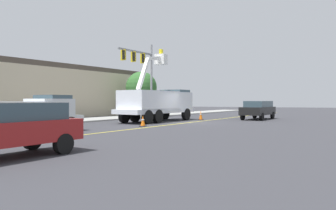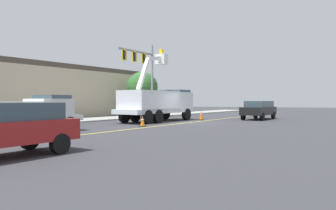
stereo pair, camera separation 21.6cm
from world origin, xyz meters
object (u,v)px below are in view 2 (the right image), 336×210
at_px(traffic_cone_mid_rear, 201,115).
at_px(utility_bucket_truck, 158,102).
at_px(traffic_cone_mid_front, 143,121).
at_px(traffic_signal_mast, 143,67).
at_px(passing_minivan, 259,109).
at_px(service_pickup_truck, 29,112).

bearing_deg(traffic_cone_mid_rear, utility_bucket_truck, 139.69).
bearing_deg(traffic_cone_mid_front, traffic_cone_mid_rear, -10.52).
xyz_separation_m(traffic_cone_mid_front, traffic_signal_mast, (9.81, 5.03, 4.80)).
xyz_separation_m(passing_minivan, traffic_cone_mid_rear, (-2.73, 4.67, -0.56)).
xyz_separation_m(utility_bucket_truck, traffic_cone_mid_front, (-5.20, -1.18, -1.24)).
height_order(utility_bucket_truck, passing_minivan, utility_bucket_truck).
distance_m(service_pickup_truck, traffic_cone_mid_rear, 15.73).
xyz_separation_m(traffic_cone_mid_front, traffic_cone_mid_rear, (8.44, -1.57, 0.05)).
bearing_deg(service_pickup_truck, utility_bucket_truck, -11.29).
relative_size(utility_bucket_truck, traffic_cone_mid_rear, 10.27).
distance_m(traffic_cone_mid_front, traffic_cone_mid_rear, 8.58).
height_order(utility_bucket_truck, service_pickup_truck, utility_bucket_truck).
distance_m(service_pickup_truck, passing_minivan, 20.12).
height_order(traffic_cone_mid_front, traffic_signal_mast, traffic_signal_mast).
bearing_deg(traffic_signal_mast, traffic_cone_mid_rear, -101.80).
relative_size(service_pickup_truck, traffic_cone_mid_rear, 7.11).
bearing_deg(passing_minivan, traffic_cone_mid_front, 150.80).
bearing_deg(traffic_cone_mid_rear, traffic_signal_mast, 78.20).
bearing_deg(passing_minivan, traffic_signal_mast, 96.86).
distance_m(utility_bucket_truck, traffic_cone_mid_rear, 4.41).
bearing_deg(traffic_cone_mid_front, passing_minivan, -29.20).
relative_size(service_pickup_truck, traffic_cone_mid_front, 8.06).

